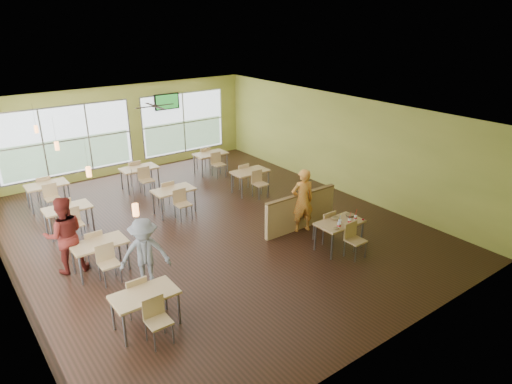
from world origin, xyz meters
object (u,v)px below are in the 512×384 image
man_plaid (302,200)px  half_wall_divider (301,211)px  food_basket (350,215)px  main_table (340,226)px

man_plaid → half_wall_divider: bearing=-96.8°
half_wall_divider → food_basket: 1.47m
man_plaid → food_basket: 1.36m
food_basket → half_wall_divider: bearing=107.9°
man_plaid → food_basket: size_ratio=7.58×
main_table → man_plaid: (-0.05, 1.34, 0.26)m
man_plaid → food_basket: man_plaid is taller
main_table → half_wall_divider: size_ratio=0.63×
half_wall_divider → man_plaid: (-0.05, -0.11, 0.37)m
main_table → man_plaid: size_ratio=0.85×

